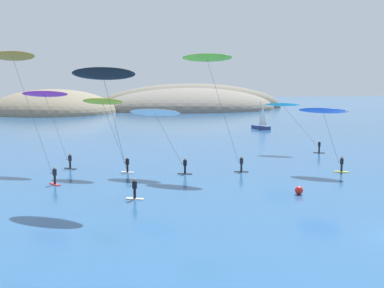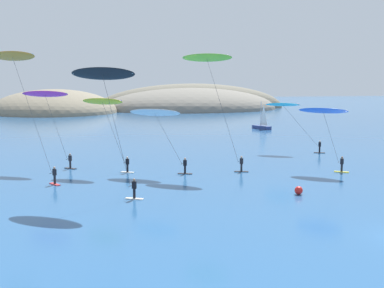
{
  "view_description": "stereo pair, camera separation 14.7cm",
  "coord_description": "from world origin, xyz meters",
  "px_view_note": "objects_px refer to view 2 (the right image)",
  "views": [
    {
      "loc": [
        -21.26,
        -22.82,
        9.34
      ],
      "look_at": [
        -6.62,
        25.08,
        3.08
      ],
      "focal_mm": 45.0,
      "sensor_mm": 36.0,
      "label": 1
    },
    {
      "loc": [
        -21.12,
        -22.86,
        9.34
      ],
      "look_at": [
        -6.62,
        25.08,
        3.08
      ],
      "focal_mm": 45.0,
      "sensor_mm": 36.0,
      "label": 2
    }
  ],
  "objects_px": {
    "kitesurfer_yellow": "(105,107)",
    "kitesurfer_lime": "(209,65)",
    "marker_buoy": "(299,190)",
    "kitesurfer_blue": "(324,114)",
    "kitesurfer_orange": "(15,63)",
    "kitesurfer_white": "(157,116)",
    "kitesurfer_black": "(104,81)",
    "sailboat_near": "(261,126)",
    "kitesurfer_magenta": "(47,100)",
    "kitesurfer_cyan": "(286,108)"
  },
  "relations": [
    {
      "from": "kitesurfer_yellow",
      "to": "kitesurfer_black",
      "type": "distance_m",
      "value": 12.23
    },
    {
      "from": "kitesurfer_yellow",
      "to": "kitesurfer_black",
      "type": "height_order",
      "value": "kitesurfer_black"
    },
    {
      "from": "kitesurfer_lime",
      "to": "marker_buoy",
      "type": "bearing_deg",
      "value": -75.56
    },
    {
      "from": "kitesurfer_lime",
      "to": "kitesurfer_orange",
      "type": "bearing_deg",
      "value": 179.27
    },
    {
      "from": "kitesurfer_white",
      "to": "kitesurfer_blue",
      "type": "bearing_deg",
      "value": -13.71
    },
    {
      "from": "kitesurfer_yellow",
      "to": "kitesurfer_lime",
      "type": "xyz_separation_m",
      "value": [
        10.92,
        -2.36,
        4.45
      ]
    },
    {
      "from": "kitesurfer_orange",
      "to": "marker_buoy",
      "type": "xyz_separation_m",
      "value": [
        23.05,
        -13.77,
        -10.95
      ]
    },
    {
      "from": "sailboat_near",
      "to": "kitesurfer_magenta",
      "type": "xyz_separation_m",
      "value": [
        -42.65,
        -35.98,
        6.99
      ]
    },
    {
      "from": "kitesurfer_orange",
      "to": "kitesurfer_lime",
      "type": "distance_m",
      "value": 19.57
    },
    {
      "from": "kitesurfer_blue",
      "to": "kitesurfer_orange",
      "type": "height_order",
      "value": "kitesurfer_orange"
    },
    {
      "from": "kitesurfer_white",
      "to": "kitesurfer_lime",
      "type": "distance_m",
      "value": 7.88
    },
    {
      "from": "kitesurfer_blue",
      "to": "marker_buoy",
      "type": "distance_m",
      "value": 13.7
    },
    {
      "from": "kitesurfer_yellow",
      "to": "kitesurfer_black",
      "type": "xyz_separation_m",
      "value": [
        -1.33,
        -11.85,
        2.7
      ]
    },
    {
      "from": "kitesurfer_cyan",
      "to": "kitesurfer_blue",
      "type": "relative_size",
      "value": 1.06
    },
    {
      "from": "kitesurfer_yellow",
      "to": "kitesurfer_black",
      "type": "relative_size",
      "value": 0.74
    },
    {
      "from": "kitesurfer_black",
      "to": "kitesurfer_magenta",
      "type": "bearing_deg",
      "value": 105.84
    },
    {
      "from": "kitesurfer_cyan",
      "to": "marker_buoy",
      "type": "height_order",
      "value": "kitesurfer_cyan"
    },
    {
      "from": "kitesurfer_black",
      "to": "marker_buoy",
      "type": "height_order",
      "value": "kitesurfer_black"
    },
    {
      "from": "kitesurfer_orange",
      "to": "marker_buoy",
      "type": "height_order",
      "value": "kitesurfer_orange"
    },
    {
      "from": "sailboat_near",
      "to": "kitesurfer_cyan",
      "type": "xyz_separation_m",
      "value": [
        -11.12,
        -31.89,
        5.36
      ]
    },
    {
      "from": "sailboat_near",
      "to": "kitesurfer_cyan",
      "type": "bearing_deg",
      "value": -109.23
    },
    {
      "from": "sailboat_near",
      "to": "kitesurfer_yellow",
      "type": "height_order",
      "value": "kitesurfer_yellow"
    },
    {
      "from": "sailboat_near",
      "to": "kitesurfer_white",
      "type": "bearing_deg",
      "value": -126.86
    },
    {
      "from": "kitesurfer_blue",
      "to": "kitesurfer_orange",
      "type": "bearing_deg",
      "value": 172.0
    },
    {
      "from": "kitesurfer_yellow",
      "to": "kitesurfer_cyan",
      "type": "xyz_separation_m",
      "value": [
        25.7,
        8.11,
        -0.89
      ]
    },
    {
      "from": "kitesurfer_orange",
      "to": "kitesurfer_magenta",
      "type": "height_order",
      "value": "kitesurfer_orange"
    },
    {
      "from": "kitesurfer_blue",
      "to": "kitesurfer_black",
      "type": "bearing_deg",
      "value": -167.37
    },
    {
      "from": "sailboat_near",
      "to": "kitesurfer_yellow",
      "type": "bearing_deg",
      "value": -132.63
    },
    {
      "from": "kitesurfer_lime",
      "to": "marker_buoy",
      "type": "xyz_separation_m",
      "value": [
        3.48,
        -13.52,
        -10.99
      ]
    },
    {
      "from": "sailboat_near",
      "to": "kitesurfer_yellow",
      "type": "relative_size",
      "value": 0.75
    },
    {
      "from": "kitesurfer_black",
      "to": "kitesurfer_white",
      "type": "xyz_separation_m",
      "value": [
        6.47,
        9.6,
        -3.62
      ]
    },
    {
      "from": "marker_buoy",
      "to": "kitesurfer_yellow",
      "type": "bearing_deg",
      "value": 132.19
    },
    {
      "from": "sailboat_near",
      "to": "kitesurfer_yellow",
      "type": "xyz_separation_m",
      "value": [
        -36.82,
        -40.0,
        6.25
      ]
    },
    {
      "from": "kitesurfer_orange",
      "to": "marker_buoy",
      "type": "distance_m",
      "value": 29.0
    },
    {
      "from": "kitesurfer_lime",
      "to": "marker_buoy",
      "type": "relative_size",
      "value": 18.03
    },
    {
      "from": "kitesurfer_yellow",
      "to": "kitesurfer_blue",
      "type": "height_order",
      "value": "kitesurfer_yellow"
    },
    {
      "from": "kitesurfer_cyan",
      "to": "kitesurfer_blue",
      "type": "distance_m",
      "value": 14.94
    },
    {
      "from": "sailboat_near",
      "to": "kitesurfer_orange",
      "type": "relative_size",
      "value": 0.48
    },
    {
      "from": "kitesurfer_lime",
      "to": "kitesurfer_yellow",
      "type": "bearing_deg",
      "value": 167.8
    },
    {
      "from": "kitesurfer_yellow",
      "to": "kitesurfer_blue",
      "type": "xyz_separation_m",
      "value": [
        22.56,
        -6.5,
        -0.79
      ]
    },
    {
      "from": "kitesurfer_blue",
      "to": "marker_buoy",
      "type": "relative_size",
      "value": 9.87
    },
    {
      "from": "kitesurfer_white",
      "to": "kitesurfer_yellow",
      "type": "bearing_deg",
      "value": 156.37
    },
    {
      "from": "kitesurfer_yellow",
      "to": "kitesurfer_magenta",
      "type": "relative_size",
      "value": 0.92
    },
    {
      "from": "kitesurfer_white",
      "to": "kitesurfer_black",
      "type": "bearing_deg",
      "value": -123.99
    },
    {
      "from": "kitesurfer_yellow",
      "to": "marker_buoy",
      "type": "relative_size",
      "value": 11.35
    },
    {
      "from": "kitesurfer_lime",
      "to": "kitesurfer_blue",
      "type": "bearing_deg",
      "value": -19.57
    },
    {
      "from": "kitesurfer_cyan",
      "to": "kitesurfer_lime",
      "type": "bearing_deg",
      "value": -144.69
    },
    {
      "from": "sailboat_near",
      "to": "kitesurfer_blue",
      "type": "xyz_separation_m",
      "value": [
        -14.26,
        -46.5,
        5.46
      ]
    },
    {
      "from": "kitesurfer_yellow",
      "to": "marker_buoy",
      "type": "xyz_separation_m",
      "value": [
        14.4,
        -15.88,
        -6.54
      ]
    },
    {
      "from": "sailboat_near",
      "to": "kitesurfer_white",
      "type": "relative_size",
      "value": 0.87
    }
  ]
}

